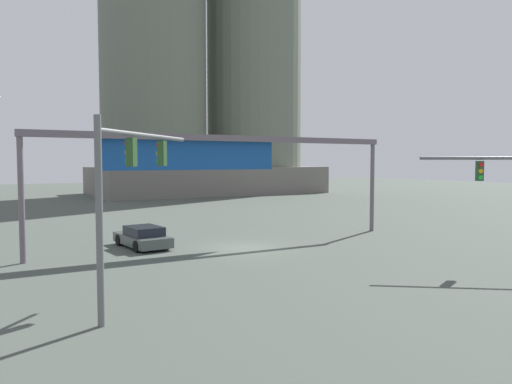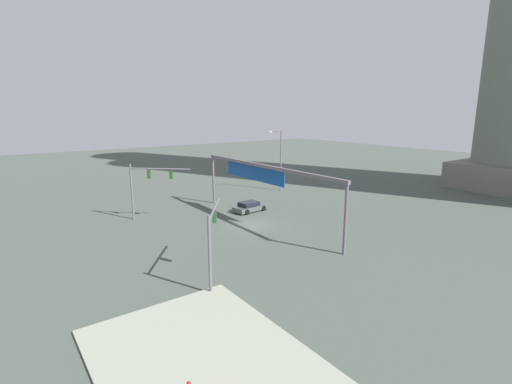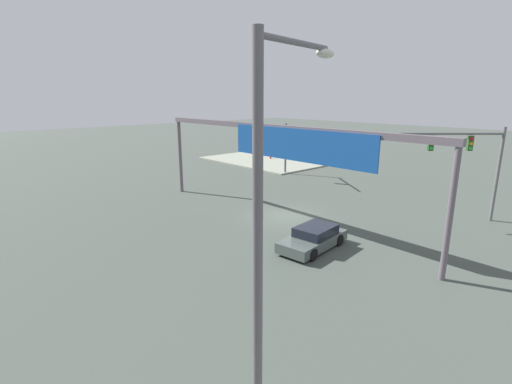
% 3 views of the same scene
% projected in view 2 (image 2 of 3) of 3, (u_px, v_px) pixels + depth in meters
% --- Properties ---
extents(ground_plane, '(182.07, 182.07, 0.00)m').
position_uv_depth(ground_plane, '(252.00, 226.00, 39.09)').
color(ground_plane, '#464F47').
extents(sidewalk_corner, '(15.38, 9.41, 0.15)m').
position_uv_depth(sidewalk_corner, '(218.00, 377.00, 16.78)').
color(sidewalk_corner, gray).
rests_on(sidewalk_corner, ground).
extents(traffic_signal_near_corner, '(4.88, 3.65, 5.35)m').
position_uv_depth(traffic_signal_near_corner, '(212.00, 233.00, 25.32)').
color(traffic_signal_near_corner, slate).
rests_on(traffic_signal_near_corner, ground).
extents(traffic_signal_opposite_side, '(4.66, 5.10, 6.20)m').
position_uv_depth(traffic_signal_opposite_side, '(147.00, 181.00, 40.32)').
color(traffic_signal_opposite_side, slate).
rests_on(traffic_signal_opposite_side, ground).
extents(streetlamp_curved_arm, '(0.68, 2.73, 9.15)m').
position_uv_depth(streetlamp_curved_arm, '(280.00, 156.00, 55.04)').
color(streetlamp_curved_arm, slate).
rests_on(streetlamp_curved_arm, ground).
extents(overhead_sign_gantry, '(22.48, 0.43, 6.36)m').
position_uv_depth(overhead_sign_gantry, '(261.00, 173.00, 39.48)').
color(overhead_sign_gantry, '#645962').
rests_on(overhead_sign_gantry, ground).
extents(sedan_car_approaching, '(2.31, 4.47, 1.21)m').
position_uv_depth(sedan_car_approaching, '(250.00, 207.00, 44.54)').
color(sedan_car_approaching, '#49534F').
rests_on(sedan_car_approaching, ground).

